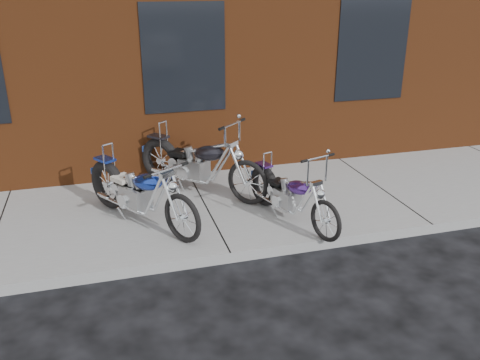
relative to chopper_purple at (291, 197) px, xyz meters
name	(u,v)px	position (x,y,z in m)	size (l,w,h in m)	color
ground	(231,263)	(-1.08, -0.71, -0.51)	(120.00, 120.00, 0.00)	black
sidewalk	(206,211)	(-1.08, 0.79, -0.44)	(22.00, 3.00, 0.15)	#9C9C9C
chopper_purple	(291,197)	(0.00, 0.00, 0.00)	(0.74, 1.94, 1.13)	black
chopper_blue	(140,195)	(-2.09, 0.52, 0.07)	(1.38, 2.06, 1.03)	black
chopper_third	(199,166)	(-1.06, 1.41, 0.09)	(1.77, 1.93, 1.27)	black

